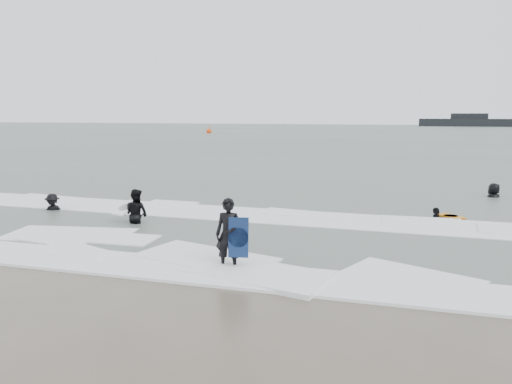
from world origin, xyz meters
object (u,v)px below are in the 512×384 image
(surfer_right_far, at_px, (494,198))
(buoy, at_px, (209,131))
(surfer_centre, at_px, (229,270))
(surfer_wading, at_px, (137,224))
(surfer_right_near, at_px, (436,220))
(surfer_breaker, at_px, (53,212))
(vessel_horizon, at_px, (469,122))

(surfer_right_far, distance_m, buoy, 76.23)
(surfer_centre, xyz_separation_m, surfer_wading, (-4.82, 3.81, 0.00))
(surfer_centre, relative_size, surfer_right_near, 1.12)
(surfer_breaker, height_order, surfer_right_near, surfer_right_near)
(surfer_centre, relative_size, surfer_right_far, 0.98)
(surfer_breaker, bearing_deg, vessel_horizon, 61.87)
(surfer_right_near, bearing_deg, surfer_right_far, -136.20)
(surfer_breaker, xyz_separation_m, buoy, (-24.03, 72.91, 0.42))
(buoy, bearing_deg, surfer_right_near, -61.41)
(surfer_centre, distance_m, buoy, 84.42)
(surfer_centre, bearing_deg, buoy, 108.20)
(surfer_wading, bearing_deg, vessel_horizon, -86.89)
(surfer_centre, relative_size, buoy, 1.08)
(surfer_wading, bearing_deg, buoy, -56.32)
(surfer_centre, height_order, vessel_horizon, vessel_horizon)
(surfer_centre, relative_size, surfer_breaker, 1.15)
(surfer_wading, relative_size, surfer_right_near, 1.11)
(surfer_breaker, relative_size, buoy, 0.94)
(surfer_right_near, distance_m, buoy, 79.78)
(surfer_wading, relative_size, surfer_right_far, 0.97)
(surfer_wading, xyz_separation_m, surfer_right_far, (12.55, 9.49, 0.00))
(surfer_right_far, bearing_deg, surfer_centre, 19.24)
(buoy, bearing_deg, surfer_right_far, -57.61)
(surfer_right_far, xyz_separation_m, vessel_horizon, (11.64, 133.30, 1.39))
(surfer_centre, xyz_separation_m, vessel_horizon, (19.37, 146.59, 1.39))
(surfer_wading, distance_m, vessel_horizon, 144.83)
(surfer_right_near, bearing_deg, surfer_centre, 35.18)
(buoy, bearing_deg, surfer_wading, -69.05)
(surfer_centre, bearing_deg, surfer_wading, 136.78)
(surfer_wading, relative_size, surfer_breaker, 1.14)
(surfer_centre, distance_m, surfer_breaker, 10.24)
(surfer_breaker, bearing_deg, buoy, 91.45)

